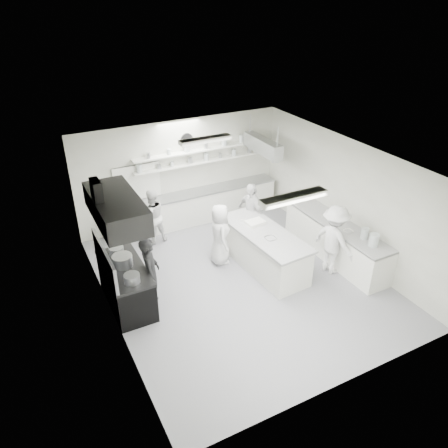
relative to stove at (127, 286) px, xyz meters
name	(u,v)px	position (x,y,z in m)	size (l,w,h in m)	color
floor	(240,281)	(2.60, -0.40, -0.46)	(6.00, 7.00, 0.02)	gray
ceiling	(243,161)	(2.60, -0.40, 2.56)	(6.00, 7.00, 0.02)	white
wall_back	(181,172)	(2.60, 3.10, 1.05)	(6.00, 0.04, 3.00)	silver
wall_front	(349,320)	(2.60, -3.90, 1.05)	(6.00, 0.04, 3.00)	silver
wall_left	(106,260)	(-0.40, -0.40, 1.05)	(0.04, 7.00, 3.00)	silver
wall_right	(346,198)	(5.60, -0.40, 1.05)	(0.04, 7.00, 3.00)	silver
stove	(127,286)	(0.00, 0.00, 0.00)	(0.80, 1.80, 0.90)	black
exhaust_hood	(116,208)	(0.00, 0.00, 1.90)	(0.85, 2.00, 0.50)	black
back_counter	(196,207)	(2.90, 2.80, 0.01)	(5.00, 0.60, 0.92)	white
shelf_lower	(205,161)	(3.30, 2.97, 1.30)	(4.20, 0.26, 0.04)	white
shelf_upper	(205,149)	(3.30, 2.97, 1.65)	(4.20, 0.26, 0.04)	white
pass_through_window	(137,182)	(1.30, 3.08, 1.00)	(1.30, 0.04, 1.00)	black
wall_clock	(187,139)	(2.80, 3.06, 2.00)	(0.32, 0.32, 0.05)	silver
right_counter	(335,241)	(5.25, -0.60, 0.02)	(0.74, 3.30, 0.94)	white
pot_rack	(263,146)	(4.60, 2.00, 1.85)	(0.30, 1.60, 0.40)	#A5A7AB
light_fixture_front	(294,197)	(2.60, -2.20, 2.49)	(1.30, 0.25, 0.10)	white
light_fixture_rear	(205,140)	(2.60, 1.40, 2.49)	(1.30, 0.25, 0.10)	white
prep_island	(264,250)	(3.40, -0.14, 0.02)	(0.95, 2.54, 0.94)	white
stove_pot	(123,262)	(0.00, 0.07, 0.60)	(0.42, 0.42, 0.29)	#A5A7AB
cook_stove	(150,272)	(0.48, -0.25, 0.37)	(0.60, 0.39, 1.65)	black
cook_back	(152,217)	(1.38, 2.25, 0.31)	(0.74, 0.58, 1.53)	silver
cook_island_left	(220,234)	(2.55, 0.55, 0.34)	(0.77, 0.50, 1.58)	silver
cook_island_right	(251,213)	(3.74, 1.09, 0.40)	(0.99, 0.41, 1.69)	silver
cook_right	(334,240)	(4.76, -1.06, 0.43)	(1.13, 0.65, 1.75)	silver
bowl_island_a	(270,239)	(3.36, -0.46, 0.52)	(0.26, 0.26, 0.06)	#A5A7AB
bowl_island_b	(243,222)	(3.19, 0.55, 0.52)	(0.20, 0.20, 0.06)	white
bowl_right	(348,231)	(5.21, -1.02, 0.52)	(0.22, 0.22, 0.05)	white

